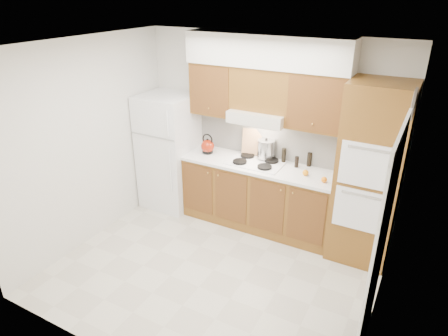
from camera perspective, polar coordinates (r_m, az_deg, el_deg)
name	(u,v)px	position (r m, az deg, el deg)	size (l,w,h in m)	color
floor	(214,270)	(4.96, -1.51, -14.38)	(3.60, 3.60, 0.00)	beige
ceiling	(210,46)	(3.89, -1.94, 16.97)	(3.60, 3.60, 0.00)	white
wall_back	(267,132)	(5.51, 6.16, 5.19)	(3.60, 0.02, 2.60)	silver
wall_left	(89,144)	(5.33, -18.72, 3.31)	(0.02, 3.00, 2.60)	silver
wall_right	(391,214)	(3.79, 22.71, -6.09)	(0.02, 3.00, 2.60)	silver
fridge	(169,152)	(6.03, -7.80, 2.33)	(0.75, 0.72, 1.72)	white
base_cabinets	(258,196)	(5.59, 4.81, -3.99)	(2.11, 0.60, 0.90)	brown
countertop	(258,165)	(5.38, 4.94, 0.37)	(2.13, 0.62, 0.04)	white
backsplash	(268,138)	(5.52, 6.30, 4.32)	(2.11, 0.03, 0.56)	white
oven_cabinet	(369,175)	(4.96, 20.05, -0.99)	(0.70, 0.65, 2.20)	brown
upper_cab_left	(215,88)	(5.52, -1.25, 11.29)	(0.63, 0.33, 0.70)	brown
upper_cab_right	(319,102)	(4.99, 13.37, 9.21)	(0.73, 0.33, 0.70)	brown
range_hood	(259,116)	(5.24, 5.08, 7.37)	(0.75, 0.45, 0.15)	silver
upper_cab_over_hood	(262,89)	(5.20, 5.49, 11.22)	(0.75, 0.33, 0.55)	brown
soffit	(267,51)	(5.08, 6.18, 16.33)	(2.13, 0.36, 0.40)	silver
cooktop	(256,162)	(5.40, 4.55, 0.80)	(0.74, 0.50, 0.01)	white
doorway	(378,259)	(3.63, 21.13, -12.02)	(0.02, 0.90, 2.10)	black
wall_clock	(414,104)	(4.00, 25.51, 8.25)	(0.30, 0.30, 0.02)	#3F3833
kettle	(208,146)	(5.67, -2.36, 3.13)	(0.19, 0.19, 0.19)	maroon
cutting_board	(252,142)	(5.58, 4.01, 3.75)	(0.28, 0.02, 0.37)	tan
stock_pot	(266,149)	(5.47, 6.01, 2.71)	(0.23, 0.23, 0.24)	#ADAEB2
condiment_a	(284,155)	(5.42, 8.54, 1.79)	(0.06, 0.06, 0.21)	black
condiment_b	(309,159)	(5.37, 12.08, 1.20)	(0.06, 0.06, 0.19)	black
condiment_c	(297,162)	(5.32, 10.34, 0.86)	(0.05, 0.05, 0.15)	black
orange_near	(324,180)	(4.99, 14.11, -1.63)	(0.07, 0.07, 0.07)	orange
orange_far	(306,173)	(5.11, 11.57, -0.66)	(0.08, 0.08, 0.08)	orange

